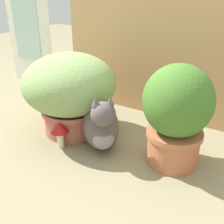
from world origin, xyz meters
TOP-DOWN VIEW (x-y plane):
  - ground_plane at (0.00, 0.00)m, footprint 6.00×6.00m
  - cardboard_backdrop at (0.15, 0.49)m, footprint 1.28×0.03m
  - window_panel_white at (-0.93, 0.50)m, footprint 0.39×0.05m
  - grass_planter at (-0.17, 0.05)m, footprint 0.47×0.47m
  - leafy_planter at (0.39, 0.07)m, footprint 0.29×0.29m
  - cat at (0.06, -0.00)m, footprint 0.30×0.36m
  - mushroom_ornament_pink at (-0.12, -0.04)m, footprint 0.08×0.08m
  - mushroom_ornament_red at (-0.12, -0.10)m, footprint 0.09×0.09m

SIDE VIEW (x-z plane):
  - ground_plane at x=0.00m, z-range 0.00..0.00m
  - mushroom_ornament_red at x=-0.12m, z-range 0.03..0.16m
  - mushroom_ornament_pink at x=-0.12m, z-range 0.03..0.17m
  - cat at x=0.06m, z-range -0.04..0.28m
  - grass_planter at x=-0.17m, z-range 0.03..0.45m
  - leafy_planter at x=0.39m, z-range 0.02..0.47m
  - window_panel_white at x=-0.93m, z-range 0.00..0.83m
  - cardboard_backdrop at x=0.15m, z-range 0.00..0.84m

